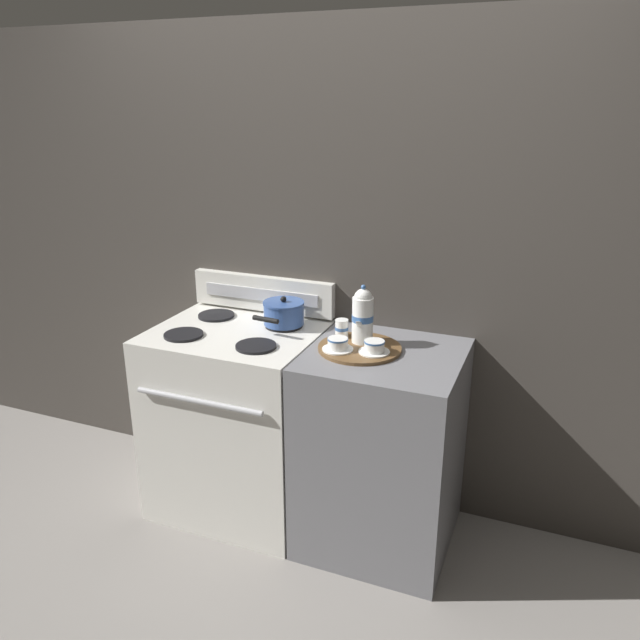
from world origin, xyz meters
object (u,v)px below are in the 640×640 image
serving_tray (360,348)px  teacup_left (338,344)px  teacup_right (374,347)px  creamer_jug (342,328)px  teapot (363,315)px  saucepan (283,313)px  stove (239,419)px

serving_tray → teacup_left: teacup_left is taller
teacup_right → creamer_jug: size_ratio=1.64×
teapot → teacup_right: 0.15m
creamer_jug → saucepan: bearing=169.3°
stove → teacup_left: bearing=-7.4°
saucepan → teacup_right: (0.48, -0.17, -0.03)m
saucepan → teapot: size_ratio=1.05×
teacup_right → creamer_jug: (-0.18, 0.12, 0.01)m
stove → saucepan: bearing=37.4°
creamer_jug → serving_tray: bearing=-35.6°
teapot → teacup_left: 0.16m
serving_tray → teapot: 0.14m
stove → teacup_right: bearing=-3.3°
saucepan → serving_tray: saucepan is taller
creamer_jug → stove: bearing=-170.7°
stove → creamer_jug: creamer_jug is taller
teacup_left → creamer_jug: bearing=103.8°
teapot → teacup_left: size_ratio=1.97×
serving_tray → creamer_jug: creamer_jug is taller
teacup_left → teacup_right: (0.15, 0.03, 0.00)m
saucepan → serving_tray: 0.43m
stove → teapot: bearing=5.4°
serving_tray → teacup_right: size_ratio=2.72×
teapot → teacup_right: teapot is taller
saucepan → teapot: 0.41m
serving_tray → teapot: size_ratio=1.38×
teapot → creamer_jug: bearing=166.4°
teapot → teacup_left: bearing=-117.9°
serving_tray → teacup_left: size_ratio=2.72×
teacup_left → creamer_jug: size_ratio=1.64×
teapot → teacup_left: (-0.06, -0.12, -0.09)m
teacup_left → teacup_right: bearing=10.9°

